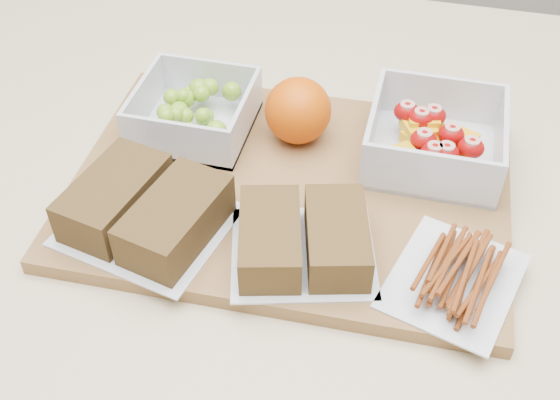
# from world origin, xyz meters

# --- Properties ---
(cutting_board) EXTENTS (0.43, 0.31, 0.02)m
(cutting_board) POSITION_xyz_m (0.00, 0.02, 0.91)
(cutting_board) COLOR olive
(cutting_board) RESTS_ON counter
(grape_container) EXTENTS (0.12, 0.12, 0.05)m
(grape_container) POSITION_xyz_m (-0.11, 0.08, 0.94)
(grape_container) COLOR silver
(grape_container) RESTS_ON cutting_board
(fruit_container) EXTENTS (0.13, 0.13, 0.06)m
(fruit_container) POSITION_xyz_m (0.13, 0.09, 0.94)
(fruit_container) COLOR silver
(fruit_container) RESTS_ON cutting_board
(orange) EXTENTS (0.07, 0.07, 0.07)m
(orange) POSITION_xyz_m (-0.01, 0.09, 0.95)
(orange) COLOR #D75105
(orange) RESTS_ON cutting_board
(sandwich_bag_left) EXTENTS (0.16, 0.15, 0.04)m
(sandwich_bag_left) POSITION_xyz_m (-0.11, -0.07, 0.94)
(sandwich_bag_left) COLOR silver
(sandwich_bag_left) RESTS_ON cutting_board
(sandwich_bag_center) EXTENTS (0.15, 0.14, 0.04)m
(sandwich_bag_center) POSITION_xyz_m (0.03, -0.07, 0.93)
(sandwich_bag_center) COLOR silver
(sandwich_bag_center) RESTS_ON cutting_board
(pretzel_bag) EXTENTS (0.13, 0.14, 0.03)m
(pretzel_bag) POSITION_xyz_m (0.17, -0.07, 0.93)
(pretzel_bag) COLOR silver
(pretzel_bag) RESTS_ON cutting_board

